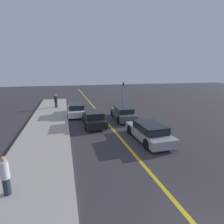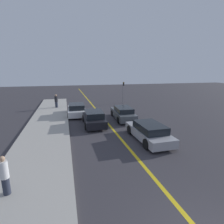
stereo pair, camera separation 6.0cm
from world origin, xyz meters
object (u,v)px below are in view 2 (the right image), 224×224
(car_ahead_center, at_px, (94,118))
(traffic_light, at_px, (123,90))
(pedestrian_mid_group, at_px, (5,175))
(car_far_distant, at_px, (123,113))
(car_near_right_lane, at_px, (149,132))
(car_parked_left_lot, at_px, (77,110))
(pedestrian_far_standing, at_px, (56,101))

(car_ahead_center, xyz_separation_m, traffic_light, (6.25, 10.00, 1.42))
(pedestrian_mid_group, bearing_deg, car_far_distant, 50.17)
(car_near_right_lane, distance_m, pedestrian_mid_group, 9.11)
(car_far_distant, xyz_separation_m, pedestrian_mid_group, (-8.20, -9.83, 0.32))
(car_far_distant, bearing_deg, traffic_light, 74.52)
(car_near_right_lane, height_order, car_ahead_center, car_ahead_center)
(car_near_right_lane, height_order, traffic_light, traffic_light)
(car_ahead_center, bearing_deg, car_near_right_lane, -53.18)
(car_parked_left_lot, xyz_separation_m, pedestrian_mid_group, (-3.64, -12.71, 0.31))
(traffic_light, bearing_deg, car_parked_left_lot, -141.87)
(car_ahead_center, xyz_separation_m, car_far_distant, (3.26, 1.20, -0.00))
(car_ahead_center, distance_m, car_far_distant, 3.48)
(car_parked_left_lot, relative_size, pedestrian_mid_group, 2.68)
(pedestrian_mid_group, distance_m, pedestrian_far_standing, 17.32)
(traffic_light, bearing_deg, car_ahead_center, -122.02)
(car_near_right_lane, relative_size, car_parked_left_lot, 1.07)
(car_near_right_lane, distance_m, car_ahead_center, 5.70)
(car_near_right_lane, height_order, car_far_distant, car_far_distant)
(car_parked_left_lot, relative_size, pedestrian_far_standing, 2.49)
(car_far_distant, height_order, car_parked_left_lot, car_parked_left_lot)
(car_near_right_lane, relative_size, car_far_distant, 1.00)
(car_far_distant, distance_m, pedestrian_mid_group, 12.81)
(pedestrian_mid_group, bearing_deg, pedestrian_far_standing, 85.76)
(car_near_right_lane, bearing_deg, pedestrian_mid_group, -154.77)
(car_ahead_center, height_order, pedestrian_far_standing, pedestrian_far_standing)
(car_near_right_lane, distance_m, pedestrian_far_standing, 15.01)
(car_far_distant, distance_m, car_parked_left_lot, 5.39)
(pedestrian_mid_group, bearing_deg, car_near_right_lane, 25.78)
(pedestrian_far_standing, bearing_deg, car_ahead_center, -67.09)
(car_ahead_center, distance_m, car_parked_left_lot, 4.28)
(car_parked_left_lot, distance_m, pedestrian_far_standing, 5.16)
(car_far_distant, xyz_separation_m, car_parked_left_lot, (-4.56, 2.88, 0.02))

